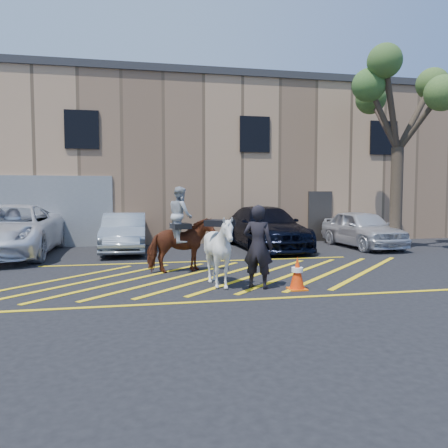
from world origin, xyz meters
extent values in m
plane|color=black|center=(0.00, 0.00, 0.00)|extent=(90.00, 90.00, 0.00)
imported|color=white|center=(-6.15, 4.66, 0.87)|extent=(2.90, 6.25, 1.73)
imported|color=#98A0A6|center=(-2.38, 4.96, 0.70)|extent=(1.58, 4.29, 1.40)
imported|color=black|center=(2.89, 4.96, 0.80)|extent=(2.43, 5.57, 1.59)
imported|color=silver|center=(6.70, 4.53, 0.73)|extent=(1.88, 4.34, 1.46)
imported|color=black|center=(0.67, -1.80, 0.93)|extent=(0.81, 0.74, 1.86)
cube|color=tan|center=(0.00, 12.00, 3.50)|extent=(32.00, 10.00, 7.00)
cube|color=#2D2D30|center=(0.00, 12.00, 7.15)|extent=(32.20, 10.20, 0.30)
cube|color=black|center=(-4.00, 6.96, 4.60)|extent=(1.30, 0.08, 1.50)
cube|color=black|center=(3.00, 6.96, 4.60)|extent=(1.30, 0.08, 1.50)
cube|color=black|center=(9.00, 6.96, 4.60)|extent=(1.30, 0.08, 1.50)
cube|color=#38332D|center=(6.00, 6.96, 1.10)|extent=(1.10, 0.08, 2.20)
cube|color=yellow|center=(-4.20, -0.30, 0.01)|extent=(4.20, 4.20, 0.01)
cube|color=yellow|center=(-3.15, -0.30, 0.01)|extent=(4.20, 4.20, 0.01)
cube|color=yellow|center=(-2.10, -0.30, 0.01)|extent=(4.20, 4.20, 0.01)
cube|color=yellow|center=(-1.05, -0.30, 0.01)|extent=(4.20, 4.20, 0.01)
cube|color=yellow|center=(0.00, -0.30, 0.01)|extent=(4.20, 4.20, 0.01)
cube|color=yellow|center=(1.05, -0.30, 0.01)|extent=(4.20, 4.20, 0.01)
cube|color=yellow|center=(2.10, -0.30, 0.01)|extent=(4.20, 4.20, 0.01)
cube|color=yellow|center=(3.15, -0.30, 0.01)|extent=(4.20, 4.20, 0.01)
cube|color=yellow|center=(4.20, -0.30, 0.01)|extent=(4.20, 4.20, 0.01)
cube|color=yellow|center=(0.00, 2.20, 0.01)|extent=(9.50, 0.12, 0.01)
cube|color=yellow|center=(0.00, -2.80, 0.01)|extent=(9.50, 0.12, 0.01)
imported|color=brown|center=(-0.81, 0.50, 0.73)|extent=(1.85, 1.09, 1.46)
imported|color=#A6A9B0|center=(-0.81, 0.50, 1.54)|extent=(0.69, 0.81, 1.49)
cube|color=black|center=(-0.81, 0.50, 1.24)|extent=(0.55, 0.63, 0.14)
imported|color=white|center=(-0.14, -1.53, 0.81)|extent=(1.94, 1.97, 1.62)
cube|color=black|center=(-0.14, -1.53, 1.45)|extent=(0.72, 0.71, 0.14)
cube|color=#FF5D0A|center=(1.48, -2.11, 0.01)|extent=(0.39, 0.39, 0.03)
cone|color=#F03709|center=(1.48, -2.11, 0.38)|extent=(0.32, 0.32, 0.70)
cylinder|color=white|center=(1.48, -2.11, 0.44)|extent=(0.25, 0.25, 0.10)
cylinder|color=#4A3E2D|center=(7.54, 3.60, 1.90)|extent=(0.44, 0.44, 3.80)
cylinder|color=#4A3C2D|center=(8.32, 3.74, 4.97)|extent=(1.76, 0.51, 2.68)
cylinder|color=#4A352D|center=(7.46, 4.46, 4.80)|extent=(0.33, 1.88, 2.34)
cylinder|color=#4B3D2D|center=(6.92, 3.60, 4.85)|extent=(1.40, 0.20, 2.39)
cylinder|color=#463B2A|center=(7.87, 2.87, 4.59)|extent=(0.78, 1.62, 1.96)
cylinder|color=#46362A|center=(7.06, 3.33, 5.20)|extent=(1.16, 0.77, 3.11)
sphere|color=#4A6C2E|center=(9.10, 3.88, 6.24)|extent=(1.20, 1.20, 1.20)
sphere|color=#497130|center=(7.38, 5.32, 5.91)|extent=(1.20, 1.20, 1.20)
sphere|color=#426A2D|center=(6.31, 3.60, 6.00)|extent=(1.20, 1.20, 1.20)
sphere|color=#557532|center=(8.21, 2.14, 5.48)|extent=(1.20, 1.20, 1.20)
sphere|color=#3A6129|center=(6.59, 3.05, 6.71)|extent=(1.20, 1.20, 1.20)
camera|label=1|loc=(-1.97, -11.05, 2.10)|focal=35.00mm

